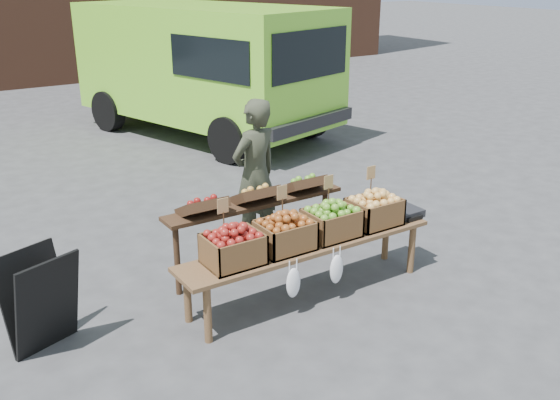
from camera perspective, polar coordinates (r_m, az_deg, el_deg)
ground at (r=6.74m, az=6.12°, el=-6.55°), size 80.00×80.00×0.00m
delivery_van at (r=12.05m, az=-6.91°, el=11.58°), size 3.86×5.84×2.41m
vendor at (r=7.02m, az=-2.30°, el=2.34°), size 0.70×0.54×1.73m
chalkboard_sign at (r=5.65m, az=-21.04°, el=-8.60°), size 0.65×0.50×0.88m
back_table at (r=6.51m, az=-2.23°, el=-2.42°), size 2.10×0.44×1.04m
display_bench at (r=6.14m, az=2.57°, el=-6.32°), size 2.70×0.56×0.57m
crate_golden_apples at (r=5.56m, az=-4.31°, el=-4.52°), size 0.50×0.40×0.28m
crate_russet_pears at (r=5.82m, az=0.44°, el=-3.27°), size 0.50×0.40×0.28m
crate_red_apples at (r=6.11m, az=4.73°, el=-2.11°), size 0.50×0.40×0.28m
crate_green_apples at (r=6.44m, az=8.61°, el=-1.06°), size 0.50×0.40×0.28m
weighing_scale at (r=6.75m, az=11.27°, el=-1.11°), size 0.34×0.30×0.08m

